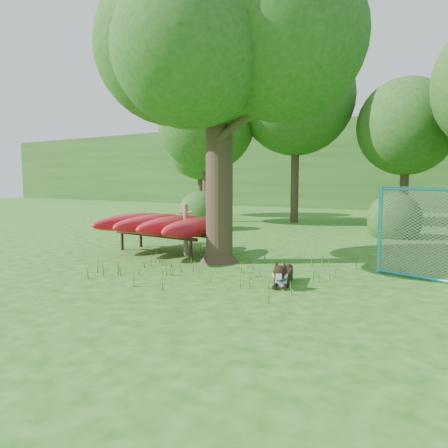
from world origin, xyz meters
The scene contains 13 objects.
ground centered at (0.00, 0.00, 0.00)m, with size 80.00×80.00×0.00m, color #1B5511.
oak_tree centered at (-0.49, 2.05, 5.24)m, with size 6.45×5.71×7.85m.
wooden_post centered at (-1.56, 2.16, 0.70)m, with size 0.36×0.14×1.32m.
kayak_rack centered at (-2.39, 2.25, 0.77)m, with size 3.14×3.09×1.01m.
husky_dog centered at (1.79, 0.72, 0.18)m, with size 0.52×1.10×0.50m.
wildflower_clump centered at (0.85, 0.93, 0.18)m, with size 0.11×0.09×0.22m.
bg_tree_a centered at (-6.50, 10.00, 4.48)m, with size 4.40×4.40×6.70m.
bg_tree_b centered at (-3.00, 12.00, 5.61)m, with size 5.20×5.20×8.22m.
bg_tree_c centered at (1.50, 13.00, 4.11)m, with size 4.00×4.00×6.12m.
bg_tree_f centered at (-9.00, 13.00, 3.73)m, with size 3.60×3.60×5.55m.
shrub_left centered at (-5.00, 7.50, 0.00)m, with size 1.80×1.80×1.80m, color #204E19.
shrub_mid centered at (2.00, 9.00, 0.00)m, with size 1.80×1.80×1.80m, color #204E19.
wooded_hillside centered at (0.00, 28.00, 3.00)m, with size 80.00×12.00×6.00m, color #204E19.
Camera 1 is at (5.17, -6.43, 1.91)m, focal length 35.00 mm.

